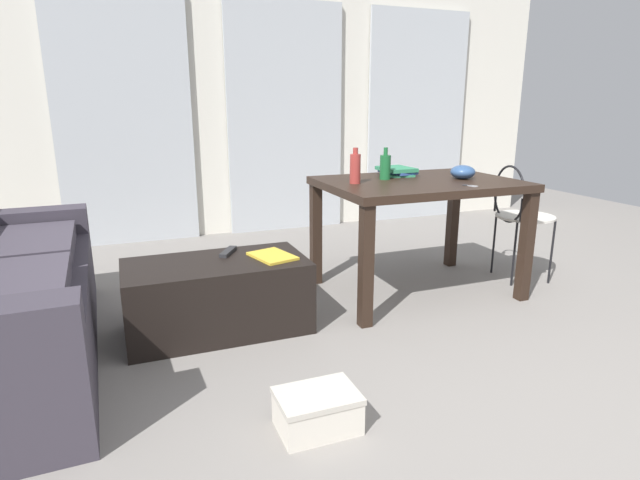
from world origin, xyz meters
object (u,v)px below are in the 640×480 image
Objects in this scene: coffee_table at (217,296)px; scissors at (468,185)px; craft_table at (419,196)px; bottle_near at (355,168)px; bottle_far at (385,167)px; wire_chair at (517,209)px; bowl at (463,172)px; tv_remote_primary at (228,252)px; magazine at (272,256)px; book_stack at (397,171)px; shoebox at (317,411)px.

scissors reaches higher than coffee_table.
craft_table is 5.62× the size of bottle_near.
coffee_table is at bearing -167.83° from bottle_far.
scissors is at bearing -157.12° from wire_chair.
wire_chair is at bearing -8.84° from bottle_far.
coffee_table is at bearing -177.00° from bowl.
tv_remote_primary is (-1.58, 0.04, -0.40)m from bowl.
scissors is (0.60, -0.34, -0.09)m from bottle_near.
magazine is (0.32, -0.04, 0.21)m from coffee_table.
wire_chair is at bearing 22.88° from scissors.
tv_remote_primary is (-1.26, -0.27, -0.38)m from book_stack.
bottle_far reaches higher than craft_table.
bottle_far is 1.11× the size of tv_remote_primary.
bottle_far is at bearing 148.70° from craft_table.
craft_table is at bearing 115.40° from scissors.
tv_remote_primary reaches higher than coffee_table.
wire_chair is (2.18, 0.10, 0.32)m from coffee_table.
coffee_table is at bearing -163.73° from book_stack.
bottle_far is 1.29× the size of bowl.
bottle_near is 0.49m from book_stack.
coffee_table is 1.38m from bottle_far.
wire_chair is 2.97× the size of book_stack.
book_stack is at bearing 136.52° from bowl.
wire_chair is 2.35m from shoebox.
coffee_table is 0.27m from tv_remote_primary.
book_stack is 1.50× the size of tv_remote_primary.
bowl reaches higher than shoebox.
tv_remote_primary is 0.59× the size of shoebox.
shoebox is (-0.73, -1.24, -0.79)m from bottle_near.
book_stack is (-0.32, 0.31, -0.01)m from bowl.
bowl is at bearing 3.00° from coffee_table.
craft_table is 13.04× the size of scissors.
bottle_near is 0.94m from tv_remote_primary.
tv_remote_primary is at bearing 53.18° from coffee_table.
scissors is (0.17, -0.57, -0.03)m from book_stack.
coffee_table is 1.10m from shoebox.
scissors is 0.35× the size of magazine.
book_stack is at bearing 160.38° from wire_chair.
book_stack is at bearing 51.65° from shoebox.
coffee_table is 4.79× the size of bottle_far.
tv_remote_primary is at bearing -173.42° from bottle_far.
coffee_table is 10.44× the size of scissors.
bowl reaches higher than magazine.
book_stack is (0.43, 0.23, -0.07)m from bottle_near.
magazine is 1.10m from shoebox.
scissors is at bearing -73.20° from book_stack.
bottle_near is 0.79× the size of book_stack.
craft_table is 3.89× the size of shoebox.
bowl is 1.42m from magazine.
bowl is (0.75, -0.08, -0.05)m from bottle_near.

